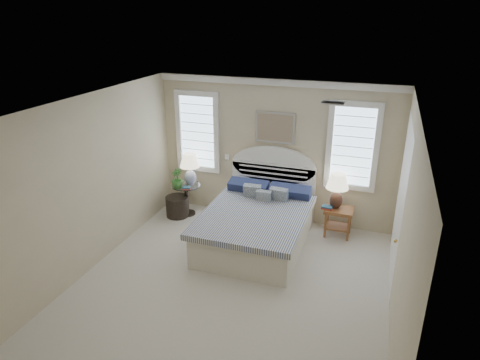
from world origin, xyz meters
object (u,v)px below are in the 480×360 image
at_px(bed, 258,222).
at_px(lamp_left, 190,166).
at_px(nightstand_right, 338,216).
at_px(floor_pot, 177,206).
at_px(side_table_left, 187,196).
at_px(lamp_right, 337,187).

distance_m(bed, lamp_left, 1.83).
bearing_deg(bed, nightstand_right, 28.03).
bearing_deg(nightstand_right, floor_pot, -175.69).
distance_m(nightstand_right, lamp_left, 2.95).
height_order(bed, nightstand_right, bed).
xyz_separation_m(side_table_left, lamp_right, (2.88, 0.14, 0.54)).
bearing_deg(floor_pot, lamp_left, 44.67).
bearing_deg(side_table_left, lamp_right, 2.71).
bearing_deg(floor_pot, side_table_left, 42.35).
height_order(nightstand_right, lamp_right, lamp_right).
bearing_deg(lamp_right, lamp_left, -178.76).
distance_m(floor_pot, lamp_right, 3.12).
distance_m(bed, nightstand_right, 1.47).
relative_size(floor_pot, lamp_right, 0.69).
bearing_deg(lamp_right, floor_pot, -174.90).
distance_m(side_table_left, floor_pot, 0.27).
xyz_separation_m(lamp_left, lamp_right, (2.81, 0.06, -0.09)).
relative_size(bed, floor_pot, 5.09).
distance_m(bed, side_table_left, 1.75).
bearing_deg(floor_pot, nightstand_right, 4.31).
xyz_separation_m(bed, floor_pot, (-1.80, 0.46, -0.18)).
xyz_separation_m(bed, lamp_right, (1.23, 0.73, 0.54)).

